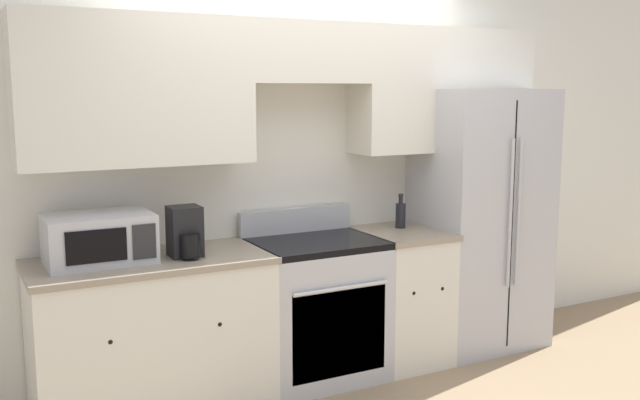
# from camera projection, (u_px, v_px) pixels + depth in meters

# --- Properties ---
(ground_plane) EXTENTS (12.00, 12.00, 0.00)m
(ground_plane) POSITION_uv_depth(u_px,v_px,m) (344.00, 393.00, 4.29)
(ground_plane) COLOR #937A5B
(wall_back) EXTENTS (8.00, 0.39, 2.60)m
(wall_back) POSITION_uv_depth(u_px,v_px,m) (300.00, 136.00, 4.57)
(wall_back) COLOR silver
(wall_back) RESTS_ON ground_plane
(lower_cabinets_left) EXTENTS (1.31, 0.64, 0.88)m
(lower_cabinets_left) POSITION_uv_depth(u_px,v_px,m) (152.00, 335.00, 3.99)
(lower_cabinets_left) COLOR silver
(lower_cabinets_left) RESTS_ON ground_plane
(lower_cabinets_right) EXTENTS (0.52, 0.64, 0.88)m
(lower_cabinets_right) POSITION_uv_depth(u_px,v_px,m) (400.00, 295.00, 4.77)
(lower_cabinets_right) COLOR silver
(lower_cabinets_right) RESTS_ON ground_plane
(oven_range) EXTENTS (0.79, 0.65, 1.04)m
(oven_range) POSITION_uv_depth(u_px,v_px,m) (316.00, 308.00, 4.47)
(oven_range) COLOR #B7B7BC
(oven_range) RESTS_ON ground_plane
(refrigerator) EXTENTS (0.86, 0.75, 1.81)m
(refrigerator) POSITION_uv_depth(u_px,v_px,m) (476.00, 218.00, 5.05)
(refrigerator) COLOR #B7B7BC
(refrigerator) RESTS_ON ground_plane
(microwave) EXTENTS (0.56, 0.40, 0.26)m
(microwave) POSITION_uv_depth(u_px,v_px,m) (99.00, 238.00, 3.82)
(microwave) COLOR #B7B7BC
(microwave) RESTS_ON lower_cabinets_left
(bottle) EXTENTS (0.07, 0.07, 0.23)m
(bottle) POSITION_uv_depth(u_px,v_px,m) (401.00, 214.00, 4.79)
(bottle) COLOR black
(bottle) RESTS_ON lower_cabinets_right
(electric_kettle) EXTENTS (0.17, 0.23, 0.28)m
(electric_kettle) POSITION_uv_depth(u_px,v_px,m) (186.00, 234.00, 3.95)
(electric_kettle) COLOR black
(electric_kettle) RESTS_ON lower_cabinets_left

